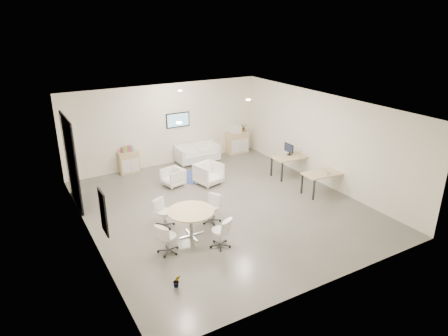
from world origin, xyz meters
TOP-DOWN VIEW (x-y plane):
  - room_shell at (0.00, 0.00)m, footprint 9.60×10.60m
  - glass_door at (-3.95, 2.51)m, footprint 0.09×1.90m
  - artwork at (-3.97, -1.60)m, footprint 0.05×0.54m
  - wall_tv at (0.50, 4.46)m, footprint 0.98×0.06m
  - ceiling_spots at (-0.20, 0.83)m, footprint 3.14×4.14m
  - sideboard_left at (-1.65, 4.28)m, footprint 0.74×0.39m
  - sideboard_right at (3.15, 4.25)m, footprint 0.94×0.45m
  - books at (-1.69, 4.28)m, footprint 0.43×0.14m
  - printer at (3.02, 4.25)m, footprint 0.53×0.46m
  - loveseat at (1.11, 4.07)m, footprint 1.72×0.87m
  - blue_rug at (0.54, 2.78)m, footprint 1.90×1.51m
  - armchair_left at (-0.69, 2.32)m, footprint 0.76×0.79m
  - armchair_right at (0.47, 1.82)m, footprint 0.98×0.94m
  - desk_rear at (3.52, 1.00)m, footprint 1.51×0.81m
  - desk_front at (3.44, -0.75)m, footprint 1.44×0.81m
  - monitor at (3.48, 1.15)m, footprint 0.20×0.50m
  - round_table at (-1.62, -1.12)m, footprint 1.27×1.27m
  - meeting_chairs at (-1.62, -1.12)m, footprint 2.48×2.48m
  - plant_cabinet at (3.45, 4.27)m, footprint 0.32×0.34m
  - plant_floor at (-2.85, -2.94)m, footprint 0.28×0.36m
  - cup at (3.47, -0.94)m, footprint 0.13×0.11m

SIDE VIEW (x-z plane):
  - blue_rug at x=0.54m, z-range 0.00..0.01m
  - plant_floor at x=-2.85m, z-range 0.00..0.14m
  - armchair_left at x=-0.69m, z-range 0.00..0.69m
  - loveseat at x=1.11m, z-range 0.03..0.67m
  - meeting_chairs at x=-1.62m, z-range 0.00..0.82m
  - sideboard_left at x=-1.65m, z-range 0.00..0.83m
  - armchair_right at x=0.47m, z-range 0.00..0.84m
  - sideboard_right at x=3.15m, z-range 0.00..0.94m
  - desk_front at x=3.44m, z-range 0.29..1.01m
  - round_table at x=-1.62m, z-range 0.30..1.07m
  - desk_rear at x=3.52m, z-range 0.31..1.07m
  - cup at x=3.47m, z-range 0.72..0.83m
  - books at x=-1.69m, z-range 0.83..1.05m
  - monitor at x=3.48m, z-range 0.78..1.22m
  - plant_cabinet at x=3.45m, z-range 0.94..1.18m
  - printer at x=3.02m, z-range 0.93..1.27m
  - glass_door at x=-3.95m, z-range 0.08..2.93m
  - artwork at x=-3.97m, z-range 1.03..2.07m
  - room_shell at x=0.00m, z-range -0.80..4.00m
  - wall_tv at x=0.50m, z-range 1.46..2.04m
  - ceiling_spots at x=-0.20m, z-range 3.17..3.20m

